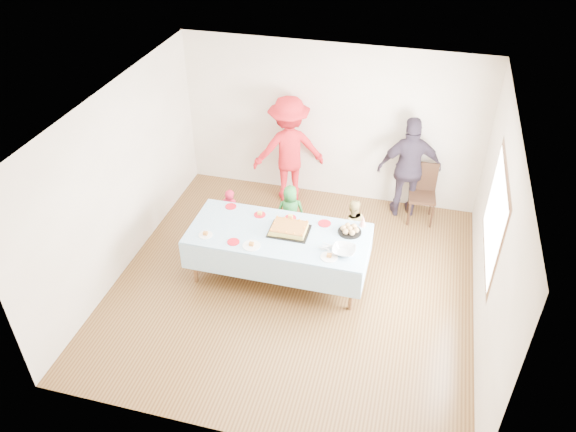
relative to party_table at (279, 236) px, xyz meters
The scene contains 22 objects.
ground 0.78m from the party_table, 26.60° to the right, with size 5.00×5.00×0.00m, color #4D2F16.
room_walls 1.10m from the party_table, 21.68° to the right, with size 5.04×5.04×2.72m.
party_table is the anchor object (origin of this frame).
birthday_cake 0.18m from the party_table, 24.46° to the left, with size 0.56×0.43×0.10m.
rolls_tray 0.99m from the party_table, 15.20° to the left, with size 0.33×0.33×0.10m.
punch_bowl 0.98m from the party_table, 12.18° to the right, with size 0.32×0.32×0.08m, color silver.
party_hat 1.20m from the party_table, 22.68° to the left, with size 0.10×0.10×0.16m, color silver.
fork_pile 0.74m from the party_table, 14.27° to the right, with size 0.24×0.18×0.07m, color white, non-canonical shape.
plate_red_far_a 0.96m from the party_table, 152.95° to the left, with size 0.17×0.17×0.01m, color red.
plate_red_far_b 0.51m from the party_table, 137.73° to the left, with size 0.17×0.17×0.01m, color red.
plate_red_far_c 0.39m from the party_table, 78.80° to the left, with size 0.17×0.17×0.01m, color red.
plate_red_far_d 0.68m from the party_table, 32.69° to the left, with size 0.18×0.18×0.01m, color red.
plate_red_near 0.65m from the party_table, 146.05° to the right, with size 0.17×0.17×0.01m, color red.
plate_white_left 1.01m from the party_table, 161.98° to the right, with size 0.19×0.19×0.01m, color white.
plate_white_mid 0.47m from the party_table, 126.04° to the right, with size 0.24×0.24×0.01m, color white.
plate_white_right 0.86m from the party_table, 23.91° to the right, with size 0.23×0.23×0.01m, color white.
dining_chair 2.76m from the party_table, 47.15° to the left, with size 0.46×0.46×0.98m.
toddler_left 1.30m from the party_table, 142.06° to the left, with size 0.31×0.20×0.84m, color #B81731.
toddler_mid 1.03m from the party_table, 95.00° to the left, with size 0.44×0.29×0.90m, color #287831.
toddler_right 1.30m from the party_table, 45.20° to the left, with size 0.42×0.33×0.87m, color tan.
adult_left 2.12m from the party_table, 100.73° to the left, with size 1.21×0.69×1.87m, color red.
adult_right 2.63m from the party_table, 52.19° to the left, with size 1.02×0.43×1.75m, color #312736.
Camera 1 is at (1.44, -5.82, 5.46)m, focal length 35.00 mm.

